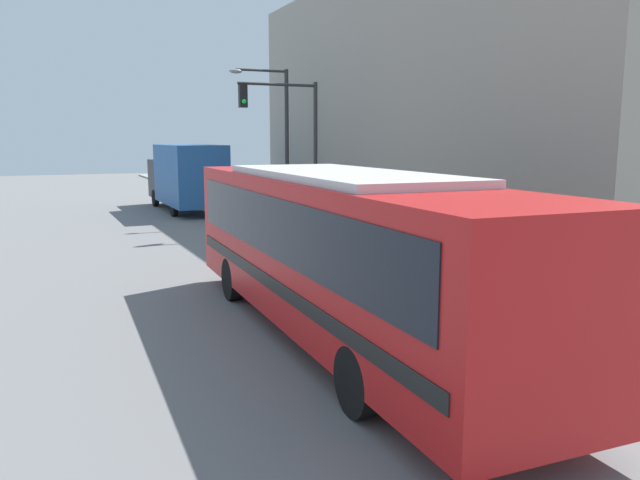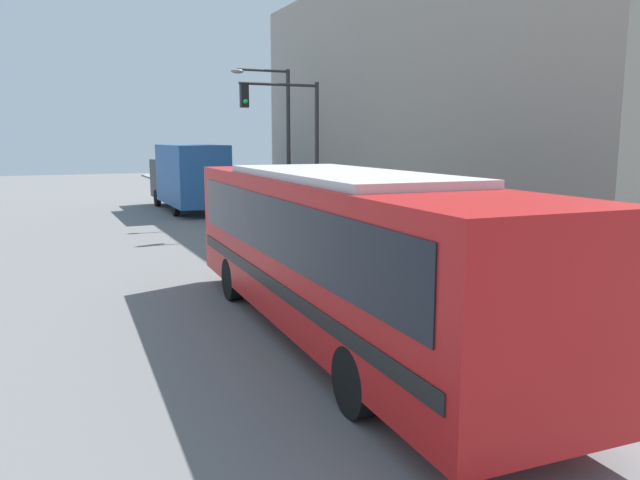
# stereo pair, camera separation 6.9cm
# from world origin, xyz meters

# --- Properties ---
(ground_plane) EXTENTS (120.00, 120.00, 0.00)m
(ground_plane) POSITION_xyz_m (0.00, 0.00, 0.00)
(ground_plane) COLOR slate
(sidewalk) EXTENTS (2.43, 70.00, 0.13)m
(sidewalk) POSITION_xyz_m (5.72, 20.00, 0.07)
(sidewalk) COLOR gray
(sidewalk) RESTS_ON ground_plane
(building_facade) EXTENTS (6.00, 22.74, 10.23)m
(building_facade) POSITION_xyz_m (9.93, 12.37, 5.11)
(building_facade) COLOR #9E9384
(building_facade) RESTS_ON ground_plane
(city_bus) EXTENTS (2.98, 11.28, 3.07)m
(city_bus) POSITION_xyz_m (-0.23, 0.77, 1.77)
(city_bus) COLOR red
(city_bus) RESTS_ON ground_plane
(delivery_truck) EXTENTS (2.42, 8.30, 3.34)m
(delivery_truck) POSITION_xyz_m (1.89, 22.43, 1.80)
(delivery_truck) COLOR #265999
(delivery_truck) RESTS_ON ground_plane
(fire_hydrant) EXTENTS (0.23, 0.31, 0.77)m
(fire_hydrant) POSITION_xyz_m (5.10, 3.74, 0.52)
(fire_hydrant) COLOR gold
(fire_hydrant) RESTS_ON sidewalk
(traffic_light_pole) EXTENTS (3.28, 0.35, 5.71)m
(traffic_light_pole) POSITION_xyz_m (4.18, 13.91, 4.03)
(traffic_light_pole) COLOR #2D2D2D
(traffic_light_pole) RESTS_ON sidewalk
(parking_meter) EXTENTS (0.14, 0.14, 1.34)m
(parking_meter) POSITION_xyz_m (5.10, 7.34, 1.04)
(parking_meter) COLOR #2D2D2D
(parking_meter) RESTS_ON sidewalk
(street_lamp) EXTENTS (2.69, 0.28, 6.53)m
(street_lamp) POSITION_xyz_m (4.96, 17.26, 4.07)
(street_lamp) COLOR #2D2D2D
(street_lamp) RESTS_ON sidewalk
(pedestrian_near_corner) EXTENTS (0.34, 0.34, 1.73)m
(pedestrian_near_corner) POSITION_xyz_m (5.41, 15.63, 1.02)
(pedestrian_near_corner) COLOR slate
(pedestrian_near_corner) RESTS_ON sidewalk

